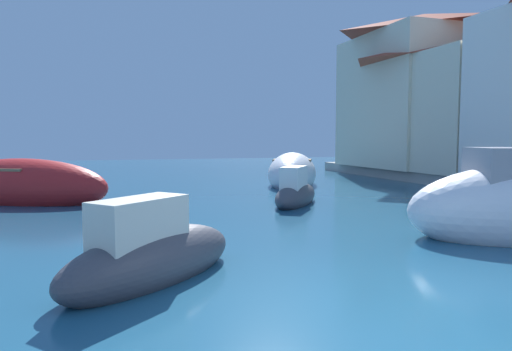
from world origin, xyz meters
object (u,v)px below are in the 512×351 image
(moored_boat_0, at_px, (152,256))
(moored_boat_2, at_px, (22,186))
(waterfront_building_annex, at_px, (440,104))
(waterfront_building_far, at_px, (422,90))
(moored_boat_1, at_px, (292,173))
(moored_boat_4, at_px, (295,193))

(moored_boat_0, relative_size, moored_boat_2, 0.52)
(moored_boat_0, relative_size, waterfront_building_annex, 0.31)
(moored_boat_2, height_order, waterfront_building_far, waterfront_building_far)
(moored_boat_1, xyz_separation_m, waterfront_building_annex, (8.54, 1.21, 3.24))
(moored_boat_2, height_order, waterfront_building_annex, waterfront_building_annex)
(moored_boat_2, bearing_deg, moored_boat_1, -137.85)
(moored_boat_0, xyz_separation_m, moored_boat_2, (-3.12, 9.43, 0.15))
(moored_boat_0, distance_m, waterfront_building_far, 21.59)
(moored_boat_2, bearing_deg, moored_boat_4, -171.66)
(moored_boat_0, xyz_separation_m, moored_boat_4, (4.88, 6.36, -0.02))
(waterfront_building_annex, distance_m, waterfront_building_far, 1.69)
(moored_boat_1, relative_size, waterfront_building_annex, 0.51)
(moored_boat_1, height_order, waterfront_building_annex, waterfront_building_annex)
(moored_boat_2, distance_m, waterfront_building_far, 19.72)
(moored_boat_4, bearing_deg, moored_boat_0, 179.98)
(moored_boat_2, bearing_deg, moored_boat_0, 137.64)
(waterfront_building_far, bearing_deg, moored_boat_2, -165.05)
(moored_boat_4, bearing_deg, moored_boat_1, 16.07)
(waterfront_building_annex, bearing_deg, waterfront_building_far, 90.00)
(moored_boat_2, xyz_separation_m, waterfront_building_far, (18.64, 4.98, 4.08))
(moored_boat_1, xyz_separation_m, moored_boat_4, (-2.10, -5.37, -0.17))
(moored_boat_1, height_order, moored_boat_4, moored_boat_1)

